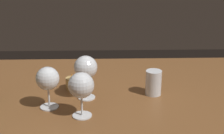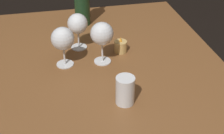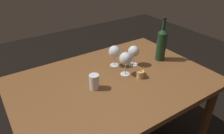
{
  "view_description": "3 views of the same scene",
  "coord_description": "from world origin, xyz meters",
  "px_view_note": "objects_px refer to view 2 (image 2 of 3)",
  "views": [
    {
      "loc": [
        -0.04,
        -1.19,
        1.29
      ],
      "look_at": [
        -0.01,
        -0.03,
        0.87
      ],
      "focal_mm": 54.51,
      "sensor_mm": 36.0,
      "label": 1
    },
    {
      "loc": [
        0.9,
        -0.19,
        1.39
      ],
      "look_at": [
        0.08,
        -0.02,
        0.84
      ],
      "focal_mm": 49.81,
      "sensor_mm": 36.0,
      "label": 2
    },
    {
      "loc": [
        0.65,
        0.96,
        1.51
      ],
      "look_at": [
        0.02,
        0.01,
        0.85
      ],
      "focal_mm": 33.82,
      "sensor_mm": 36.0,
      "label": 3
    }
  ],
  "objects_px": {
    "wine_glass_right": "(63,39)",
    "wine_glass_centre": "(102,34)",
    "votive_candle": "(121,47)",
    "water_tumbler": "(125,92)",
    "wine_glass_left": "(78,24)"
  },
  "relations": [
    {
      "from": "wine_glass_centre",
      "to": "water_tumbler",
      "type": "height_order",
      "value": "wine_glass_centre"
    },
    {
      "from": "water_tumbler",
      "to": "wine_glass_left",
      "type": "bearing_deg",
      "value": -165.12
    },
    {
      "from": "wine_glass_right",
      "to": "water_tumbler",
      "type": "distance_m",
      "value": 0.32
    },
    {
      "from": "wine_glass_left",
      "to": "wine_glass_centre",
      "type": "height_order",
      "value": "wine_glass_centre"
    },
    {
      "from": "wine_glass_left",
      "to": "wine_glass_right",
      "type": "bearing_deg",
      "value": -29.77
    },
    {
      "from": "votive_candle",
      "to": "water_tumbler",
      "type": "bearing_deg",
      "value": -10.78
    },
    {
      "from": "wine_glass_centre",
      "to": "votive_candle",
      "type": "relative_size",
      "value": 2.48
    },
    {
      "from": "wine_glass_centre",
      "to": "water_tumbler",
      "type": "bearing_deg",
      "value": 5.81
    },
    {
      "from": "wine_glass_right",
      "to": "water_tumbler",
      "type": "relative_size",
      "value": 1.62
    },
    {
      "from": "wine_glass_right",
      "to": "water_tumbler",
      "type": "height_order",
      "value": "wine_glass_right"
    },
    {
      "from": "wine_glass_centre",
      "to": "water_tumbler",
      "type": "distance_m",
      "value": 0.27
    },
    {
      "from": "wine_glass_centre",
      "to": "votive_candle",
      "type": "distance_m",
      "value": 0.14
    },
    {
      "from": "wine_glass_left",
      "to": "wine_glass_centre",
      "type": "relative_size",
      "value": 0.92
    },
    {
      "from": "wine_glass_right",
      "to": "wine_glass_centre",
      "type": "relative_size",
      "value": 0.94
    },
    {
      "from": "water_tumbler",
      "to": "wine_glass_centre",
      "type": "bearing_deg",
      "value": -174.19
    }
  ]
}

